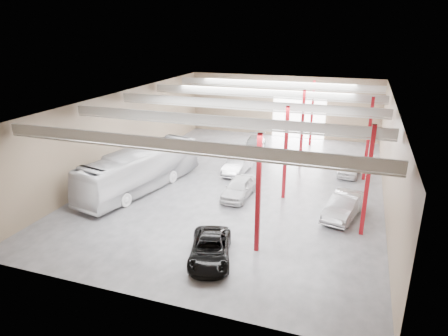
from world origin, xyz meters
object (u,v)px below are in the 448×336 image
Objects in this scene: coach_bus at (141,169)px; car_row_c at (256,144)px; car_right_far at (350,167)px; black_sedan at (210,249)px; car_row_b at (238,164)px; car_right_near at (344,206)px; car_row_a at (239,188)px.

coach_bus is 2.41× the size of car_row_c.
car_row_c is 1.20× the size of car_right_far.
black_sedan is 1.01× the size of car_row_b.
car_row_c is 10.42m from car_right_far.
car_right_near is at bearing 12.12° from coach_bus.
car_row_a is at bearing 18.89° from coach_bus.
car_right_near is 1.18× the size of car_right_far.
car_row_c is at bearing 163.71° from car_right_far.
coach_bus is 2.53× the size of car_row_b.
coach_bus reaches higher than black_sedan.
car_row_b reaches higher than car_row_a.
coach_bus is 8.72m from car_row_b.
car_right_far is (6.68, 16.71, 0.04)m from black_sedan.
coach_bus is 2.44× the size of car_right_near.
car_row_c is at bearing 81.37° from black_sedan.
car_row_b is 6.80m from car_row_c.
car_right_near reaches higher than car_row_c.
coach_bus is at bearing 121.79° from black_sedan.
car_row_c is at bearing 141.26° from car_right_near.
black_sedan is 1.08× the size of car_row_a.
car_row_b is 9.78m from car_right_far.
car_row_b reaches higher than car_row_c.
car_row_a is at bearing -92.13° from car_row_c.
car_row_c reaches higher than black_sedan.
car_right_near is at bearing -31.50° from car_row_b.
coach_bus is at bearing -143.35° from car_right_far.
black_sedan is at bearing -93.04° from car_row_c.
car_row_c is (5.90, 12.98, -0.94)m from coach_bus.
car_right_far is at bearing 48.15° from car_row_a.
black_sedan is 1.15× the size of car_right_far.
car_right_far is at bearing -34.10° from car_row_c.
car_right_near is (6.68, 7.93, 0.14)m from black_sedan.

